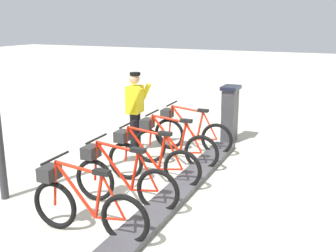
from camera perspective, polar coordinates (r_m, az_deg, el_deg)
ground_plane at (r=6.51m, az=1.29°, el=-9.75°), size 60.00×60.00×0.00m
dock_rail_base at (r=6.49m, az=1.29°, el=-9.35°), size 0.44×5.47×0.10m
payment_kiosk at (r=9.18m, az=8.71°, el=1.82°), size 0.36×0.52×1.28m
bike_docked_0 at (r=8.44m, az=3.00°, el=-0.83°), size 1.72×0.54×1.02m
bike_docked_1 at (r=7.61m, az=0.46°, el=-2.57°), size 1.72×0.54×1.02m
bike_docked_2 at (r=6.81m, az=-2.69°, el=-4.72°), size 1.72×0.54×1.02m
bike_docked_3 at (r=6.05m, az=-6.69°, el=-7.40°), size 1.72×0.54×1.02m
bike_docked_4 at (r=5.34m, az=-11.86°, el=-10.78°), size 1.72×0.54×1.02m
worker_near_rack at (r=8.43m, az=-4.63°, el=2.48°), size 0.48×0.65×1.66m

